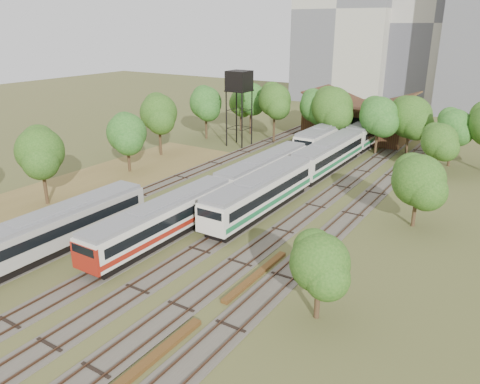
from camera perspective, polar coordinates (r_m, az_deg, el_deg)
The scene contains 16 objects.
ground at distance 34.41m, azimuth -18.62°, elevation -12.66°, with size 240.00×240.00×0.00m, color #475123.
dry_grass_patch at distance 52.00m, azimuth -24.49°, elevation -2.12°, with size 14.00×60.00×0.04m, color brown.
tracks at distance 51.97m, azimuth 2.47°, elevation -0.25°, with size 24.60×80.00×0.19m.
railcar_red_set at distance 47.50m, azimuth -2.40°, elevation 0.07°, with size 2.80×34.57×3.46m.
railcar_green_set at distance 61.41m, azimuth 10.80°, elevation 4.50°, with size 3.06×52.08×3.79m.
railcar_rear at distance 70.57m, azimuth 10.47°, elevation 6.56°, with size 3.15×16.08×3.90m.
old_grey_coach at distance 41.44m, azimuth -21.71°, elevation -4.29°, with size 2.87×18.00×3.55m.
water_tower at distance 71.53m, azimuth -0.11°, elevation 13.16°, with size 3.28×3.28×11.33m.
rail_pile_near at distance 28.21m, azimuth -11.04°, elevation -19.58°, with size 0.59×8.89×0.30m, color brown.
rail_pile_far at distance 35.53m, azimuth 1.98°, elevation -10.14°, with size 0.53×8.54×0.28m, color brown.
maintenance_shed at distance 80.60m, azimuth 14.37°, elevation 8.53°, with size 16.45×11.55×7.58m.
tree_band_left at distance 61.04m, azimuth -14.43°, elevation 7.44°, with size 8.73×64.90×8.71m.
tree_band_far at distance 71.13m, azimuth 14.53°, elevation 9.50°, with size 42.07×9.86×9.19m.
tree_band_right at distance 47.55m, azimuth 20.42°, elevation 1.95°, with size 6.18×40.28×6.88m.
tower_left at distance 119.80m, azimuth 13.16°, elevation 20.87°, with size 22.00×16.00×42.00m, color #BAB5A3.
tower_centre at distance 119.24m, azimuth 23.45°, elevation 18.38°, with size 20.00×18.00×36.00m, color #AFAA9F.
Camera 1 is at (23.81, -17.23, 17.90)m, focal length 35.00 mm.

